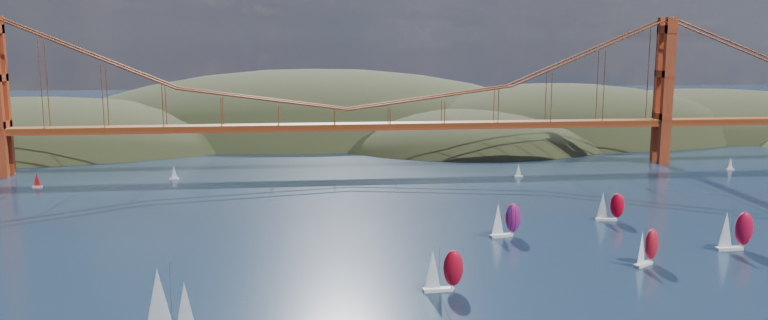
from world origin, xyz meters
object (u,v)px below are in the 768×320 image
(racer_3, at_px, (610,206))
(racer_0, at_px, (442,270))
(racer_rwb, at_px, (505,219))
(sloop_navy, at_px, (167,305))
(racer_1, at_px, (646,247))
(racer_2, at_px, (735,230))

(racer_3, bearing_deg, racer_0, -128.96)
(racer_rwb, bearing_deg, racer_0, -135.37)
(sloop_navy, relative_size, racer_3, 1.57)
(racer_1, bearing_deg, racer_rwb, 99.39)
(sloop_navy, distance_m, racer_rwb, 89.83)
(racer_3, height_order, racer_rwb, racer_rwb)
(racer_3, bearing_deg, racer_1, -92.99)
(racer_rwb, bearing_deg, racer_3, 7.20)
(racer_0, height_order, racer_1, racer_0)
(racer_1, bearing_deg, racer_2, -14.64)
(sloop_navy, height_order, racer_rwb, sloop_navy)
(sloop_navy, xyz_separation_m, racer_3, (102.89, 67.04, -1.88))
(racer_3, bearing_deg, racer_2, -50.74)
(sloop_navy, xyz_separation_m, racer_rwb, (71.14, 54.82, -1.50))
(racer_1, xyz_separation_m, racer_3, (8.00, 37.90, -0.07))
(sloop_navy, bearing_deg, racer_3, 32.61)
(racer_0, relative_size, racer_3, 1.07)
(racer_rwb, bearing_deg, racer_2, -33.16)
(racer_0, relative_size, racer_2, 0.90)
(sloop_navy, distance_m, racer_0, 51.70)
(racer_0, distance_m, racer_1, 47.75)
(sloop_navy, height_order, racer_2, sloop_navy)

